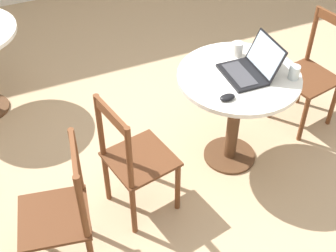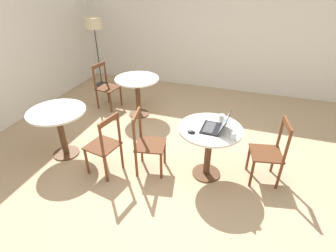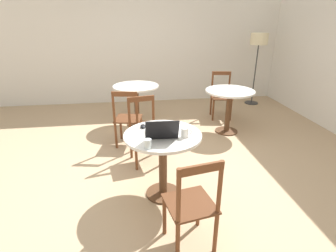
% 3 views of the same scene
% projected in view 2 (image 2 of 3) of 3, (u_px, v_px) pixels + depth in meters
% --- Properties ---
extents(ground_plane, '(16.00, 16.00, 0.00)m').
position_uv_depth(ground_plane, '(175.00, 170.00, 3.71)').
color(ground_plane, tan).
extents(wall_side, '(0.06, 9.40, 2.70)m').
position_uv_depth(wall_side, '(219.00, 29.00, 5.65)').
color(wall_side, white).
rests_on(wall_side, ground_plane).
extents(cafe_table_near, '(0.81, 0.81, 0.74)m').
position_uv_depth(cafe_table_near, '(209.00, 139.00, 3.34)').
color(cafe_table_near, '#51331E').
rests_on(cafe_table_near, ground_plane).
extents(cafe_table_mid, '(0.81, 0.81, 0.74)m').
position_uv_depth(cafe_table_mid, '(137.00, 86.00, 4.85)').
color(cafe_table_mid, '#51331E').
rests_on(cafe_table_mid, ground_plane).
extents(cafe_table_far, '(0.81, 0.81, 0.74)m').
position_uv_depth(cafe_table_far, '(59.00, 121.00, 3.74)').
color(cafe_table_far, '#51331E').
rests_on(cafe_table_far, ground_plane).
extents(chair_near_front, '(0.45, 0.45, 0.89)m').
position_uv_depth(chair_near_front, '(270.00, 153.00, 3.33)').
color(chair_near_front, brown).
rests_on(chair_near_front, ground_plane).
extents(chair_near_back, '(0.45, 0.45, 0.89)m').
position_uv_depth(chair_near_back, '(147.00, 144.00, 3.51)').
color(chair_near_back, brown).
rests_on(chair_near_back, ground_plane).
extents(chair_mid_back, '(0.44, 0.44, 0.89)m').
position_uv_depth(chair_mid_back, '(106.00, 87.00, 5.22)').
color(chair_mid_back, brown).
rests_on(chair_mid_back, ground_plane).
extents(chair_far_front, '(0.45, 0.45, 0.89)m').
position_uv_depth(chair_far_front, '(105.00, 146.00, 3.47)').
color(chair_far_front, brown).
rests_on(chair_far_front, ground_plane).
extents(floor_lamp, '(0.37, 0.37, 1.55)m').
position_uv_depth(floor_lamp, '(94.00, 27.00, 5.80)').
color(floor_lamp, '#333333').
rests_on(floor_lamp, ground_plane).
extents(laptop, '(0.33, 0.33, 0.22)m').
position_uv_depth(laptop, '(215.00, 126.00, 3.21)').
color(laptop, black).
rests_on(laptop, cafe_table_near).
extents(mouse, '(0.06, 0.10, 0.03)m').
position_uv_depth(mouse, '(191.00, 132.00, 3.15)').
color(mouse, black).
rests_on(mouse, cafe_table_near).
extents(mug, '(0.11, 0.07, 0.10)m').
position_uv_depth(mug, '(222.00, 118.00, 3.38)').
color(mug, silver).
rests_on(mug, cafe_table_near).
extents(drinking_glass, '(0.07, 0.07, 0.09)m').
position_uv_depth(drinking_glass, '(233.00, 136.00, 3.02)').
color(drinking_glass, silver).
rests_on(drinking_glass, cafe_table_near).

